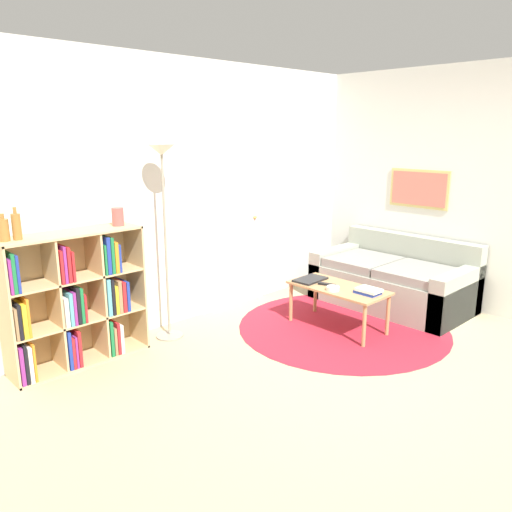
{
  "coord_description": "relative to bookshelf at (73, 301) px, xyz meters",
  "views": [
    {
      "loc": [
        -3.08,
        -1.83,
        1.91
      ],
      "look_at": [
        -0.16,
        1.23,
        0.85
      ],
      "focal_mm": 35.0,
      "sensor_mm": 36.0,
      "label": 1
    }
  ],
  "objects": [
    {
      "name": "wall_right",
      "position": [
        3.7,
        -0.93,
        0.76
      ],
      "size": [
        0.08,
        5.23,
        2.6
      ],
      "color": "silver",
      "rests_on": "ground_plane"
    },
    {
      "name": "couch",
      "position": [
        3.26,
        -1.06,
        -0.28
      ],
      "size": [
        0.93,
        1.66,
        0.75
      ],
      "color": "gray",
      "rests_on": "ground_plane"
    },
    {
      "name": "remote",
      "position": [
        2.16,
        -0.95,
        -0.1
      ],
      "size": [
        0.1,
        0.18,
        0.02
      ],
      "color": "black",
      "rests_on": "coffee_table"
    },
    {
      "name": "vase_on_shelf",
      "position": [
        0.45,
        -0.0,
        0.65
      ],
      "size": [
        0.1,
        0.1,
        0.16
      ],
      "color": "#934C47",
      "rests_on": "bookshelf"
    },
    {
      "name": "coffee_table",
      "position": [
        2.21,
        -1.06,
        -0.16
      ],
      "size": [
        0.47,
        0.98,
        0.43
      ],
      "color": "#AD7F51",
      "rests_on": "ground_plane"
    },
    {
      "name": "laptop",
      "position": [
        2.17,
        -0.73,
        -0.1
      ],
      "size": [
        0.35,
        0.23,
        0.02
      ],
      "color": "black",
      "rests_on": "coffee_table"
    },
    {
      "name": "bottle_middle",
      "position": [
        -0.37,
        -0.0,
        0.68
      ],
      "size": [
        0.07,
        0.07,
        0.25
      ],
      "color": "olive",
      "rests_on": "bookshelf"
    },
    {
      "name": "rug",
      "position": [
        2.26,
        -1.09,
        -0.54
      ],
      "size": [
        2.08,
        2.08,
        0.01
      ],
      "color": "maroon",
      "rests_on": "ground_plane"
    },
    {
      "name": "wall_back",
      "position": [
        1.49,
        0.21,
        0.74
      ],
      "size": [
        7.41,
        0.11,
        2.6
      ],
      "color": "silver",
      "rests_on": "ground_plane"
    },
    {
      "name": "bookshelf",
      "position": [
        0.0,
        0.0,
        0.0
      ],
      "size": [
        1.14,
        0.34,
        1.12
      ],
      "color": "tan",
      "rests_on": "ground_plane"
    },
    {
      "name": "ground_plane",
      "position": [
        1.47,
        -2.04,
        -0.54
      ],
      "size": [
        14.0,
        14.0,
        0.0
      ],
      "primitive_type": "plane",
      "color": "tan"
    },
    {
      "name": "bowl",
      "position": [
        2.07,
        -1.1,
        -0.09
      ],
      "size": [
        0.12,
        0.12,
        0.04
      ],
      "color": "silver",
      "rests_on": "coffee_table"
    },
    {
      "name": "floor_lamp",
      "position": [
        0.87,
        -0.08,
        0.89
      ],
      "size": [
        0.26,
        0.26,
        1.8
      ],
      "color": "gray",
      "rests_on": "ground_plane"
    },
    {
      "name": "bottle_left",
      "position": [
        -0.46,
        0.01,
        0.66
      ],
      "size": [
        0.08,
        0.08,
        0.21
      ],
      "color": "olive",
      "rests_on": "bookshelf"
    },
    {
      "name": "book_stack_on_table",
      "position": [
        2.23,
        -1.39,
        -0.09
      ],
      "size": [
        0.16,
        0.23,
        0.05
      ],
      "color": "navy",
      "rests_on": "coffee_table"
    }
  ]
}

